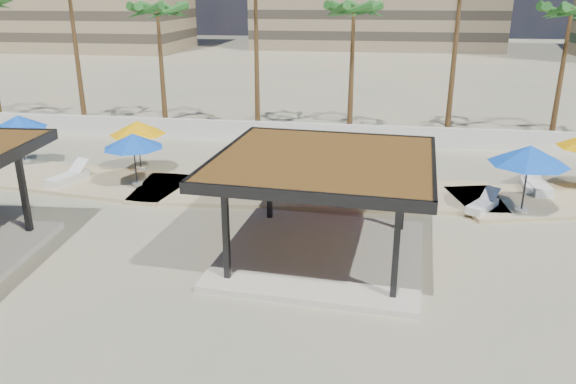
% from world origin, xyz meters
% --- Properties ---
extents(ground, '(200.00, 200.00, 0.00)m').
position_xyz_m(ground, '(0.00, 0.00, 0.00)').
color(ground, tan).
rests_on(ground, ground).
extents(promenade, '(44.45, 7.97, 0.24)m').
position_xyz_m(promenade, '(2.00, 7.67, 0.06)').
color(promenade, '#C6B284').
rests_on(promenade, ground).
extents(boundary_wall, '(56.00, 0.30, 1.20)m').
position_xyz_m(boundary_wall, '(0.00, 16.00, 0.60)').
color(boundary_wall, silver).
rests_on(boundary_wall, ground).
extents(pavilion_central, '(7.51, 7.51, 3.55)m').
position_xyz_m(pavilion_central, '(2.95, 0.93, 2.12)').
color(pavilion_central, beige).
rests_on(pavilion_central, ground).
extents(umbrella_a, '(2.92, 2.92, 2.46)m').
position_xyz_m(umbrella_a, '(-13.36, 9.20, 2.29)').
color(umbrella_a, beige).
rests_on(umbrella_a, promenade).
extents(umbrella_b, '(3.51, 3.51, 2.44)m').
position_xyz_m(umbrella_b, '(-6.91, 8.97, 2.28)').
color(umbrella_b, beige).
rests_on(umbrella_b, promenade).
extents(umbrella_c, '(3.43, 3.43, 2.45)m').
position_xyz_m(umbrella_c, '(3.29, 5.80, 2.28)').
color(umbrella_c, beige).
rests_on(umbrella_c, promenade).
extents(umbrella_d, '(3.87, 3.87, 2.75)m').
position_xyz_m(umbrella_d, '(10.53, 5.80, 2.54)').
color(umbrella_d, beige).
rests_on(umbrella_d, promenade).
extents(umbrella_f, '(2.78, 2.78, 2.41)m').
position_xyz_m(umbrella_f, '(-6.11, 6.59, 2.25)').
color(umbrella_f, beige).
rests_on(umbrella_f, promenade).
extents(lounger_a, '(1.28, 2.37, 0.86)m').
position_xyz_m(lounger_a, '(-9.47, 6.57, 0.39)').
color(lounger_a, white).
rests_on(lounger_a, promenade).
extents(lounger_b, '(1.57, 1.96, 0.73)m').
position_xyz_m(lounger_b, '(9.03, 5.84, 0.36)').
color(lounger_b, white).
rests_on(lounger_b, promenade).
extents(lounger_c, '(0.81, 2.02, 0.75)m').
position_xyz_m(lounger_c, '(11.57, 8.93, 0.36)').
color(lounger_c, white).
rests_on(lounger_c, promenade).
extents(lounger_d, '(0.94, 2.41, 0.89)m').
position_xyz_m(lounger_d, '(11.80, 8.74, 0.39)').
color(lounger_d, white).
rests_on(lounger_d, promenade).
extents(palm_c, '(3.00, 3.00, 8.31)m').
position_xyz_m(palm_c, '(-9.00, 18.10, 7.20)').
color(palm_c, brown).
rests_on(palm_c, ground).
extents(palm_e, '(3.00, 3.00, 8.40)m').
position_xyz_m(palm_e, '(3.00, 18.40, 7.29)').
color(palm_e, brown).
rests_on(palm_e, ground).
extents(palm_g, '(3.00, 3.00, 8.36)m').
position_xyz_m(palm_g, '(15.00, 18.20, 7.25)').
color(palm_g, brown).
rests_on(palm_g, ground).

